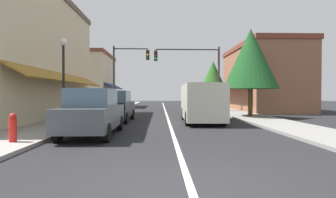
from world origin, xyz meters
The scene contains 16 objects.
ground_plane centered at (0.00, 18.00, 0.00)m, with size 80.00×80.00×0.00m, color black.
sidewalk_left centered at (-5.50, 18.00, 0.06)m, with size 2.60×56.00×0.12m, color gray.
sidewalk_right centered at (5.50, 18.00, 0.06)m, with size 2.60×56.00×0.12m, color gray.
lane_center_stripe centered at (0.00, 18.00, 0.00)m, with size 0.14×52.00×0.01m, color silver.
storefront_left_block centered at (-8.83, 12.00, 4.07)m, with size 5.38×14.20×8.14m.
storefront_right_block centered at (9.29, 20.00, 3.10)m, with size 6.30×10.20×6.19m.
storefront_far_left centered at (-9.53, 28.00, 3.32)m, with size 6.77×8.20×6.64m.
parked_car_nearest_left centered at (-3.03, 5.66, 0.88)m, with size 1.80×4.11×1.77m.
parked_car_second_left centered at (-3.08, 10.80, 0.88)m, with size 1.85×4.13×1.77m.
van_in_lane centered at (1.79, 10.12, 1.15)m, with size 2.11×5.23×2.12m.
traffic_signal_mast_arm centered at (2.76, 18.70, 4.04)m, with size 5.91×0.50×5.84m.
traffic_signal_left_corner centered at (-3.73, 19.78, 4.01)m, with size 3.41×0.50×6.07m.
street_lamp_left_near centered at (-5.14, 8.37, 2.92)m, with size 0.36×0.36×4.27m.
tree_right_near centered at (5.50, 12.70, 3.92)m, with size 3.62×3.62×5.92m.
tree_right_far centered at (5.98, 26.86, 3.81)m, with size 3.33×3.33×5.66m.
fire_hydrant centered at (-4.96, 3.84, 0.55)m, with size 0.22×0.22×0.87m.
Camera 1 is at (-0.51, -3.97, 1.56)m, focal length 27.15 mm.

